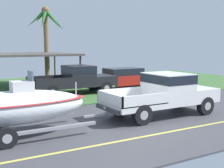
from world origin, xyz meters
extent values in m
cube|color=#424247|center=(0.00, 0.00, -0.03)|extent=(36.00, 8.00, 0.06)
cube|color=#3D6633|center=(0.00, 11.00, 0.00)|extent=(36.00, 14.00, 0.11)
cube|color=#DBCC4C|center=(0.00, -1.80, 0.00)|extent=(34.20, 0.12, 0.01)
cube|color=silver|center=(1.98, 0.32, 0.63)|extent=(5.22, 1.96, 0.22)
cube|color=silver|center=(3.86, 0.32, 0.93)|extent=(1.46, 1.96, 0.38)
cube|color=silver|center=(2.35, 0.32, 1.29)|extent=(1.56, 1.96, 1.10)
cube|color=black|center=(2.35, 0.32, 1.61)|extent=(1.58, 1.98, 0.38)
cube|color=#9D9D9D|center=(0.47, 0.32, 0.76)|extent=(2.19, 1.96, 0.04)
cube|color=silver|center=(0.47, 1.26, 0.96)|extent=(2.19, 0.08, 0.45)
cube|color=silver|center=(0.47, -0.62, 0.96)|extent=(2.19, 0.08, 0.45)
cube|color=silver|center=(-0.59, 0.32, 0.96)|extent=(0.08, 1.96, 0.45)
cube|color=#333338|center=(-0.69, 0.32, 0.57)|extent=(0.12, 1.76, 0.16)
sphere|color=#B2B2B7|center=(-0.81, 0.32, 0.62)|extent=(0.10, 0.10, 0.10)
cylinder|color=black|center=(3.79, 1.19, 0.40)|extent=(0.80, 0.28, 0.80)
cylinder|color=#9E9EA3|center=(3.79, 1.19, 0.40)|extent=(0.36, 0.29, 0.36)
cylinder|color=black|center=(3.79, -0.54, 0.40)|extent=(0.80, 0.28, 0.80)
cylinder|color=#9E9EA3|center=(3.79, -0.54, 0.40)|extent=(0.36, 0.29, 0.36)
cylinder|color=black|center=(0.36, 1.19, 0.40)|extent=(0.80, 0.28, 0.80)
cylinder|color=#9E9EA3|center=(0.36, 1.19, 0.40)|extent=(0.36, 0.29, 0.36)
cylinder|color=black|center=(0.36, -0.54, 0.40)|extent=(0.80, 0.28, 0.80)
cylinder|color=#9E9EA3|center=(0.36, -0.54, 0.40)|extent=(0.36, 0.29, 0.36)
cube|color=gray|center=(-1.26, 0.32, 0.38)|extent=(0.90, 0.10, 0.08)
cube|color=gray|center=(-4.19, 1.27, 0.38)|extent=(4.96, 0.12, 0.10)
cube|color=gray|center=(-4.19, -0.62, 0.38)|extent=(4.96, 0.12, 0.10)
cylinder|color=black|center=(-4.68, -0.68, 0.32)|extent=(0.64, 0.22, 0.64)
cylinder|color=#9E9EA3|center=(-4.68, -0.68, 0.32)|extent=(0.29, 0.23, 0.29)
ellipsoid|color=silver|center=(-4.19, 0.32, 1.00)|extent=(4.85, 1.71, 1.13)
ellipsoid|color=#B22626|center=(-4.19, 0.32, 1.19)|extent=(4.95, 1.74, 0.12)
cube|color=silver|center=(-3.94, 0.32, 1.55)|extent=(0.70, 0.60, 0.65)
cube|color=slate|center=(-3.64, 0.32, 2.02)|extent=(0.06, 0.56, 0.36)
cylinder|color=silver|center=(-2.00, 0.32, 1.47)|extent=(0.04, 0.04, 0.50)
cube|color=black|center=(0.79, 7.32, 0.63)|extent=(5.31, 1.91, 0.22)
cube|color=black|center=(2.70, 7.32, 0.93)|extent=(1.49, 1.91, 0.38)
cube|color=black|center=(1.16, 7.32, 1.27)|extent=(1.59, 1.91, 1.06)
cube|color=black|center=(1.16, 7.32, 1.57)|extent=(1.61, 1.93, 0.38)
cube|color=black|center=(-0.75, 7.32, 0.76)|extent=(2.23, 1.91, 0.04)
cube|color=black|center=(-0.75, 8.24, 0.96)|extent=(2.23, 0.08, 0.45)
cube|color=black|center=(-0.75, 6.41, 0.96)|extent=(2.23, 0.08, 0.45)
cube|color=black|center=(-1.82, 7.32, 0.96)|extent=(0.08, 1.91, 0.45)
cube|color=#333338|center=(-1.92, 7.32, 0.57)|extent=(0.12, 1.72, 0.16)
sphere|color=#B2B2B7|center=(-2.04, 7.32, 0.62)|extent=(0.10, 0.10, 0.10)
cylinder|color=black|center=(2.63, 8.16, 0.40)|extent=(0.80, 0.28, 0.80)
cylinder|color=#9E9EA3|center=(2.63, 8.16, 0.40)|extent=(0.36, 0.29, 0.36)
cylinder|color=black|center=(2.63, 6.48, 0.40)|extent=(0.80, 0.28, 0.80)
cylinder|color=#9E9EA3|center=(2.63, 6.48, 0.40)|extent=(0.36, 0.29, 0.36)
cylinder|color=black|center=(-0.86, 8.16, 0.40)|extent=(0.80, 0.28, 0.80)
cylinder|color=#9E9EA3|center=(-0.86, 8.16, 0.40)|extent=(0.36, 0.29, 0.36)
cylinder|color=black|center=(-0.86, 6.48, 0.40)|extent=(0.80, 0.28, 0.80)
cylinder|color=#9E9EA3|center=(-0.86, 6.48, 0.40)|extent=(0.36, 0.29, 0.36)
cube|color=#B21E19|center=(5.60, 8.80, 0.53)|extent=(4.71, 1.81, 0.70)
cube|color=black|center=(5.37, 8.80, 1.13)|extent=(2.64, 1.66, 0.50)
cylinder|color=black|center=(7.20, 9.61, 0.33)|extent=(0.66, 0.22, 0.66)
cylinder|color=#9E9EA3|center=(7.20, 9.61, 0.33)|extent=(0.30, 0.23, 0.30)
cylinder|color=black|center=(7.20, 7.98, 0.33)|extent=(0.66, 0.22, 0.66)
cylinder|color=#9E9EA3|center=(7.20, 7.98, 0.33)|extent=(0.30, 0.23, 0.30)
cylinder|color=black|center=(4.00, 9.61, 0.33)|extent=(0.66, 0.22, 0.66)
cylinder|color=#9E9EA3|center=(4.00, 9.61, 0.33)|extent=(0.30, 0.23, 0.30)
cylinder|color=black|center=(4.00, 7.98, 0.33)|extent=(0.66, 0.22, 0.66)
cylinder|color=#9E9EA3|center=(4.00, 7.98, 0.33)|extent=(0.30, 0.23, 0.30)
cylinder|color=#4C4238|center=(2.14, 14.50, 1.16)|extent=(0.14, 0.14, 2.32)
cylinder|color=#4C4238|center=(2.14, 9.21, 1.16)|extent=(0.14, 0.14, 2.32)
cube|color=#4C4742|center=(-0.89, 11.85, 2.39)|extent=(6.55, 5.79, 0.14)
cylinder|color=brown|center=(1.31, 14.02, 2.90)|extent=(0.40, 0.58, 5.81)
cone|color=#2D6B2D|center=(2.10, 14.14, 5.06)|extent=(1.86, 0.62, 1.72)
cone|color=#2D6B2D|center=(1.51, 14.56, 5.25)|extent=(0.75, 1.39, 1.32)
cone|color=#2D6B2D|center=(1.07, 14.53, 5.37)|extent=(0.97, 1.43, 1.18)
cone|color=#2D6B2D|center=(0.60, 14.12, 5.14)|extent=(1.66, 0.54, 1.54)
cone|color=#2D6B2D|center=(0.96, 13.51, 5.05)|extent=(1.19, 1.48, 1.74)
cone|color=#2D6B2D|center=(1.72, 13.37, 5.03)|extent=(1.30, 1.74, 1.81)
sphere|color=brown|center=(1.31, 14.02, 5.80)|extent=(0.63, 0.63, 0.63)
camera|label=1|loc=(-6.26, -9.69, 3.06)|focal=47.93mm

